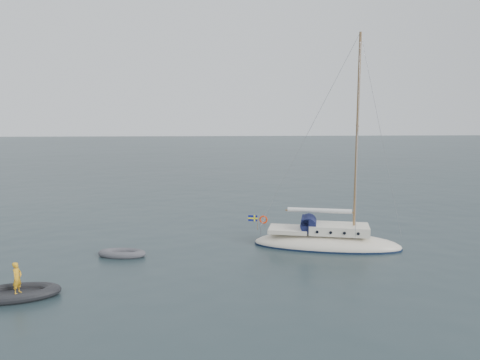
{
  "coord_description": "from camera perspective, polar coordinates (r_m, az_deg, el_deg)",
  "views": [
    {
      "loc": [
        -3.16,
        -26.44,
        7.84
      ],
      "look_at": [
        -1.35,
        0.0,
        4.15
      ],
      "focal_mm": 35.0,
      "sensor_mm": 36.0,
      "label": 1
    }
  ],
  "objects": [
    {
      "name": "rib",
      "position": [
        22.92,
        -25.98,
        -12.24
      ],
      "size": [
        3.94,
        1.79,
        1.6
      ],
      "rotation": [
        0.0,
        0.0,
        0.22
      ],
      "color": "black",
      "rests_on": "ground"
    },
    {
      "name": "sailboat",
      "position": [
        28.47,
        10.58,
        -6.14
      ],
      "size": [
        9.14,
        2.74,
        13.01
      ],
      "rotation": [
        0.0,
        0.0,
        -0.25
      ],
      "color": "beige",
      "rests_on": "ground"
    },
    {
      "name": "dinghy",
      "position": [
        27.24,
        -14.2,
        -8.67
      ],
      "size": [
        2.71,
        1.22,
        0.39
      ],
      "rotation": [
        0.0,
        0.0,
        -0.15
      ],
      "color": "#505055",
      "rests_on": "ground"
    },
    {
      "name": "ground",
      "position": [
        27.76,
        2.81,
        -8.48
      ],
      "size": [
        300.0,
        300.0,
        0.0
      ],
      "primitive_type": "plane",
      "color": "black",
      "rests_on": "ground"
    }
  ]
}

